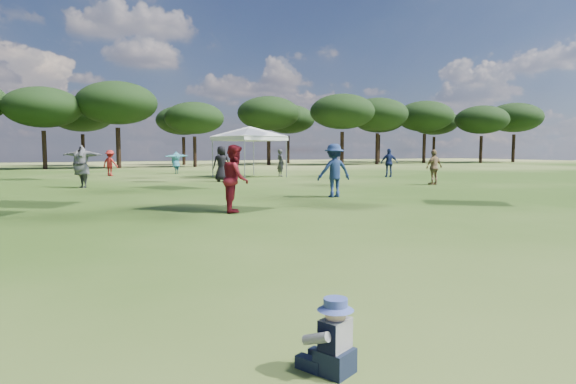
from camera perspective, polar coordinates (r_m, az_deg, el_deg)
name	(u,v)px	position (r m, az deg, el deg)	size (l,w,h in m)	color
tree_line	(103,109)	(48.34, -21.07, 9.20)	(108.78, 17.63, 7.77)	black
tent_right	(249,128)	(28.70, -4.62, 7.52)	(6.40, 6.40, 3.30)	gray
toddler	(333,339)	(3.62, 5.30, -16.98)	(0.42, 0.45, 0.55)	black
festival_crowd	(107,167)	(22.14, -20.69, 2.75)	(29.54, 22.11, 1.89)	#BCB7B1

